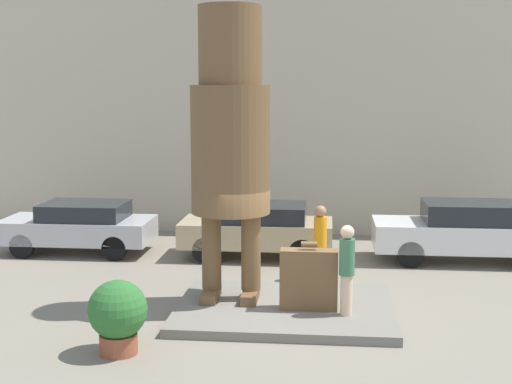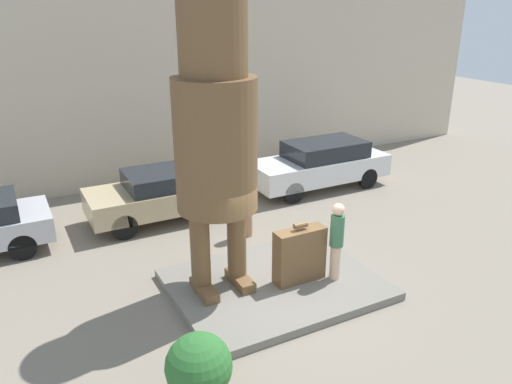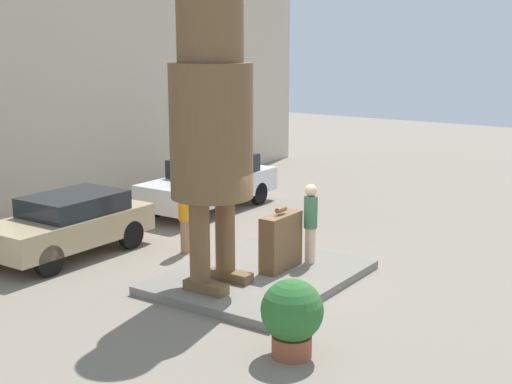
% 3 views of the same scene
% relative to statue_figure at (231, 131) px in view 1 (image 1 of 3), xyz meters
% --- Properties ---
extents(ground_plane, '(60.00, 60.00, 0.00)m').
position_rel_statue_figure_xyz_m(ground_plane, '(1.15, -0.37, -3.69)').
color(ground_plane, gray).
extents(pedestal, '(4.39, 3.41, 0.18)m').
position_rel_statue_figure_xyz_m(pedestal, '(1.15, -0.37, -3.60)').
color(pedestal, slate).
rests_on(pedestal, ground_plane).
extents(building_backdrop, '(28.00, 0.60, 7.66)m').
position_rel_statue_figure_xyz_m(building_backdrop, '(1.15, 7.93, 0.14)').
color(building_backdrop, beige).
rests_on(building_backdrop, ground_plane).
extents(statue_figure, '(1.62, 1.62, 5.99)m').
position_rel_statue_figure_xyz_m(statue_figure, '(0.00, 0.00, 0.00)').
color(statue_figure, brown).
rests_on(statue_figure, pedestal).
extents(giant_suitcase, '(1.14, 0.39, 1.37)m').
position_rel_statue_figure_xyz_m(giant_suitcase, '(1.63, -0.58, -2.90)').
color(giant_suitcase, brown).
rests_on(giant_suitcase, pedestal).
extents(tourist, '(0.30, 0.30, 1.78)m').
position_rel_statue_figure_xyz_m(tourist, '(2.37, -0.88, -2.53)').
color(tourist, beige).
rests_on(tourist, pedestal).
extents(parked_car_silver, '(4.11, 1.81, 1.41)m').
position_rel_statue_figure_xyz_m(parked_car_silver, '(-4.85, 4.46, -2.93)').
color(parked_car_silver, '#B7B7BC').
rests_on(parked_car_silver, ground_plane).
extents(parked_car_tan, '(4.06, 1.78, 1.46)m').
position_rel_statue_figure_xyz_m(parked_car_tan, '(0.14, 4.39, -2.89)').
color(parked_car_tan, tan).
rests_on(parked_car_tan, ground_plane).
extents(parked_car_white, '(4.73, 1.77, 1.59)m').
position_rel_statue_figure_xyz_m(parked_car_white, '(5.64, 4.46, -2.84)').
color(parked_car_white, silver).
rests_on(parked_car_white, ground_plane).
extents(planter_pot, '(1.03, 1.03, 1.30)m').
position_rel_statue_figure_xyz_m(planter_pot, '(-1.59, -2.84, -2.97)').
color(planter_pot, brown).
rests_on(planter_pot, ground_plane).
extents(worker_hivis, '(0.31, 0.31, 1.81)m').
position_rel_statue_figure_xyz_m(worker_hivis, '(1.82, 2.26, -2.70)').
color(worker_hivis, '#A87A56').
rests_on(worker_hivis, ground_plane).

